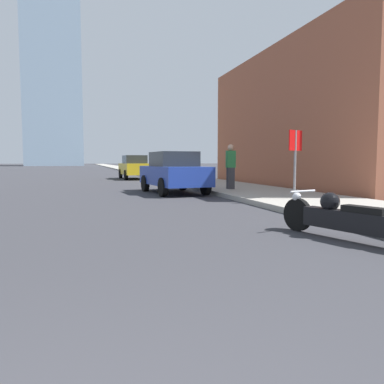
{
  "coord_description": "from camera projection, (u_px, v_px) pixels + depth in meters",
  "views": [
    {
      "loc": [
        0.25,
        -0.64,
        1.26
      ],
      "look_at": [
        2.29,
        6.37,
        0.65
      ],
      "focal_mm": 35.0,
      "sensor_mm": 36.0,
      "label": 1
    }
  ],
  "objects": [
    {
      "name": "parked_car_blue",
      "position": [
        174.0,
        172.0,
        14.68
      ],
      "size": [
        2.15,
        4.15,
        1.62
      ],
      "rotation": [
        0.0,
        0.0,
        0.1
      ],
      "color": "#1E3899",
      "rests_on": "ground_plane"
    },
    {
      "name": "brick_storefront",
      "position": [
        377.0,
        122.0,
        19.06
      ],
      "size": [
        12.34,
        13.58,
        6.48
      ],
      "color": "#9E563D",
      "rests_on": "ground_plane"
    },
    {
      "name": "parked_car_yellow",
      "position": [
        135.0,
        167.0,
        26.27
      ],
      "size": [
        1.93,
        4.47,
        1.66
      ],
      "rotation": [
        0.0,
        0.0,
        0.03
      ],
      "color": "gold",
      "rests_on": "ground_plane"
    },
    {
      "name": "distant_tower",
      "position": [
        52.0,
        3.0,
        99.97
      ],
      "size": [
        14.76,
        14.76,
        86.82
      ],
      "color": "#8CA5BC",
      "rests_on": "ground_plane"
    },
    {
      "name": "motorcycle",
      "position": [
        343.0,
        217.0,
        5.95
      ],
      "size": [
        0.96,
        2.46,
        0.75
      ],
      "rotation": [
        0.0,
        0.0,
        0.29
      ],
      "color": "black",
      "rests_on": "ground_plane"
    },
    {
      "name": "stop_sign",
      "position": [
        295.0,
        152.0,
        11.07
      ],
      "size": [
        0.57,
        0.26,
        2.02
      ],
      "color": "slate",
      "rests_on": "sidewalk"
    },
    {
      "name": "sidewalk",
      "position": [
        144.0,
        172.0,
        40.76
      ],
      "size": [
        3.49,
        240.0,
        0.15
      ],
      "color": "#9E998E",
      "rests_on": "ground_plane"
    },
    {
      "name": "pedestrian",
      "position": [
        231.0,
        166.0,
        14.9
      ],
      "size": [
        0.36,
        0.25,
        1.77
      ],
      "color": "#38383D",
      "rests_on": "sidewalk"
    }
  ]
}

